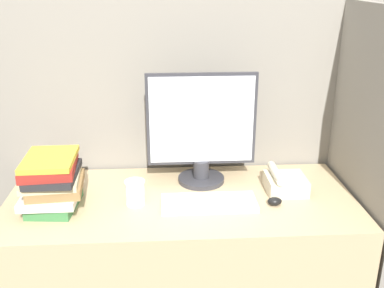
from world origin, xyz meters
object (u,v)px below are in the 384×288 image
mouse (275,201)px  desk_telephone (285,183)px  coffee_cup (135,193)px  book_stack (52,181)px  keyboard (209,203)px  monitor (201,132)px

mouse → desk_telephone: desk_telephone is taller
coffee_cup → book_stack: 0.33m
mouse → book_stack: book_stack is taller
keyboard → mouse: size_ratio=6.60×
monitor → keyboard: 0.32m
monitor → coffee_cup: monitor is taller
coffee_cup → desk_telephone: size_ratio=0.58×
desk_telephone → keyboard: bearing=-162.7°
keyboard → coffee_cup: size_ratio=3.73×
mouse → coffee_cup: size_ratio=0.57×
monitor → mouse: monitor is taller
keyboard → desk_telephone: size_ratio=2.16×
keyboard → desk_telephone: (0.34, 0.11, 0.03)m
keyboard → coffee_cup: bearing=174.5°
keyboard → coffee_cup: coffee_cup is taller
monitor → mouse: bearing=-41.5°
monitor → coffee_cup: (-0.29, -0.20, -0.18)m
mouse → coffee_cup: coffee_cup is taller
keyboard → book_stack: bearing=177.2°
book_stack → desk_telephone: 0.97m
coffee_cup → book_stack: bearing=179.8°
coffee_cup → desk_telephone: desk_telephone is taller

